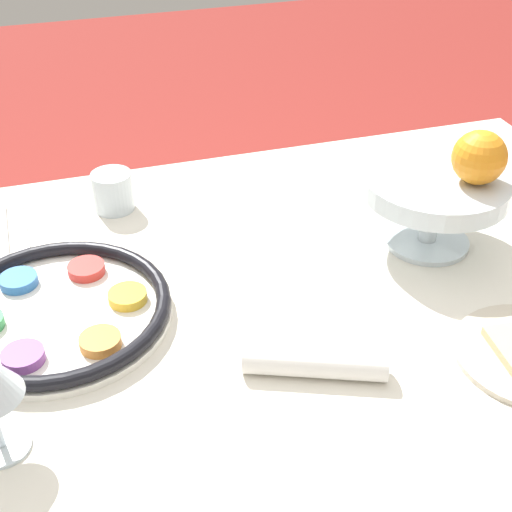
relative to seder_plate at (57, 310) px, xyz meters
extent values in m
cube|color=silver|center=(0.25, -0.03, -0.39)|extent=(1.40, 0.87, 0.74)
cylinder|color=white|center=(0.00, 0.00, -0.01)|extent=(0.31, 0.31, 0.01)
torus|color=black|center=(0.00, 0.00, 0.00)|extent=(0.31, 0.31, 0.02)
cylinder|color=gold|center=(0.10, 0.00, 0.00)|extent=(0.05, 0.05, 0.01)
cylinder|color=red|center=(0.05, 0.08, 0.00)|extent=(0.05, 0.05, 0.01)
cylinder|color=#2D6BB7|center=(-0.05, 0.08, 0.00)|extent=(0.05, 0.05, 0.01)
cylinder|color=#844299|center=(-0.05, -0.08, 0.00)|extent=(0.05, 0.05, 0.01)
cylinder|color=orange|center=(0.05, -0.08, 0.00)|extent=(0.05, 0.05, 0.01)
cylinder|color=silver|center=(-0.08, -0.21, -0.01)|extent=(0.06, 0.06, 0.00)
cylinder|color=silver|center=(0.57, 0.02, -0.01)|extent=(0.13, 0.13, 0.01)
cylinder|color=silver|center=(0.57, 0.02, 0.03)|extent=(0.03, 0.03, 0.08)
cylinder|color=silver|center=(0.57, 0.02, 0.09)|extent=(0.22, 0.22, 0.03)
sphere|color=orange|center=(0.61, -0.01, 0.14)|extent=(0.08, 0.08, 0.08)
cylinder|color=white|center=(0.29, -0.20, 0.00)|extent=(0.18, 0.10, 0.04)
cylinder|color=silver|center=(0.11, 0.27, 0.02)|extent=(0.07, 0.07, 0.07)
cube|color=silver|center=(-0.07, 0.25, -0.01)|extent=(0.02, 0.17, 0.01)
cube|color=silver|center=(-0.04, 0.25, -0.01)|extent=(0.03, 0.17, 0.01)
camera|label=1|loc=(0.04, -0.79, 0.61)|focal=50.00mm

